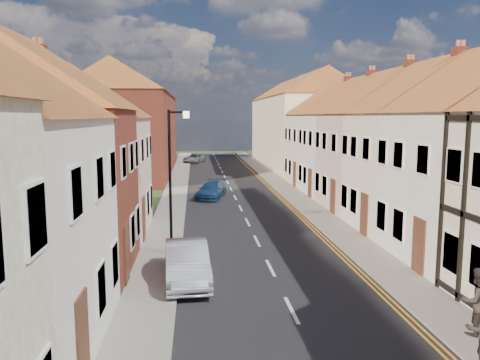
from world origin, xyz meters
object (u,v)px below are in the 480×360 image
car_distant (194,158)px  pedestrian_right (477,301)px  lamppost (172,173)px  car_far (211,190)px  car_mid (187,263)px

car_distant → pedestrian_right: bearing=-63.6°
lamppost → car_far: lamppost is taller
car_distant → lamppost: bearing=-73.5°
car_mid → pedestrian_right: 9.20m
lamppost → car_far: 14.46m
lamppost → car_far: bearing=81.5°
car_distant → car_mid: bearing=-72.6°
pedestrian_right → car_far: bearing=-74.2°
lamppost → car_mid: (0.61, -3.16, -2.84)m
car_far → car_distant: 26.32m
car_distant → pedestrian_right: size_ratio=2.28×
lamppost → pedestrian_right: size_ratio=3.28×
lamppost → car_distant: lamppost is taller
lamppost → car_mid: 4.29m
car_mid → pedestrian_right: bearing=-37.2°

